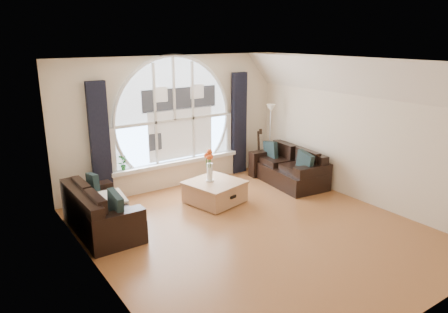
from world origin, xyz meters
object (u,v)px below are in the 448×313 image
Objects in this scene: vase_flowers at (210,161)px; floor_lamp at (270,139)px; sofa_right at (288,165)px; coffee_chest at (215,191)px; sofa_left at (102,208)px; potted_plant at (123,162)px; guitar at (257,151)px.

floor_lamp reaches higher than vase_flowers.
sofa_right is 1.90m from coffee_chest.
coffee_chest is (-1.90, -0.02, -0.17)m from sofa_right.
potted_plant is at bearing 54.44° from sofa_left.
guitar reaches higher than sofa_left.
vase_flowers is 0.66× the size of guitar.
potted_plant is (-3.34, 0.46, -0.09)m from floor_lamp.
potted_plant is at bearing 136.52° from vase_flowers.
guitar is at bearing -5.58° from potted_plant.
potted_plant is at bearing 122.36° from coffee_chest.
vase_flowers reaches higher than sofa_left.
sofa_left is 2.17m from coffee_chest.
floor_lamp is 3.37m from potted_plant.
sofa_left is 2.37× the size of vase_flowers.
sofa_right is 1.04× the size of floor_lamp.
coffee_chest is 0.59× the size of floor_lamp.
coffee_chest is 0.59m from vase_flowers.
sofa_right is 1.77× the size of coffee_chest.
floor_lamp is at bearing 86.40° from sofa_right.
potted_plant is (-1.30, 1.26, 0.49)m from coffee_chest.
coffee_chest is at bearing -129.36° from guitar.
potted_plant is at bearing -163.06° from guitar.
floor_lamp is at bearing 7.84° from coffee_chest.
vase_flowers is 0.44× the size of floor_lamp.
sofa_left is 1.54m from potted_plant.
floor_lamp reaches higher than sofa_left.
sofa_right is at bearing -99.85° from floor_lamp.
sofa_left is at bearing -173.81° from sofa_right.
floor_lamp is 1.51× the size of guitar.
sofa_right is at bearing -21.23° from potted_plant.
vase_flowers reaches higher than guitar.
sofa_right is 5.04× the size of potted_plant.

